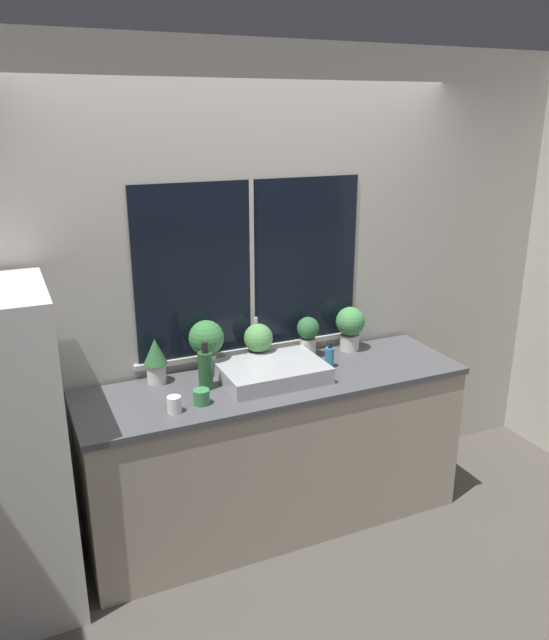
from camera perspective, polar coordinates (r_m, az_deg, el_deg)
name	(u,v)px	position (r m, az deg, el deg)	size (l,w,h in m)	color
ground_plane	(298,550)	(3.72, 2.14, -20.29)	(14.00, 14.00, 0.00)	#4C4742
wall_back	(250,288)	(3.65, -2.29, 2.90)	(8.00, 0.09, 2.70)	#BCB7AD
wall_right	(451,236)	(5.44, 15.85, 7.43)	(0.06, 7.00, 2.70)	#BCB7AD
counter	(276,452)	(3.69, 0.10, -12.00)	(2.18, 0.63, 0.92)	#B2A893
sink	(272,371)	(3.47, -0.23, -4.70)	(0.57, 0.46, 0.29)	#ADADB2
potted_plant_far_left	(156,359)	(3.45, -10.82, -3.50)	(0.13, 0.13, 0.25)	silver
potted_plant_left	(206,341)	(3.50, -6.24, -1.96)	(0.20, 0.20, 0.32)	silver
potted_plant_center	(258,343)	(3.62, -1.48, -2.07)	(0.17, 0.17, 0.25)	silver
potted_plant_right	(308,334)	(3.74, 3.08, -1.31)	(0.13, 0.13, 0.25)	silver
potted_plant_far_right	(350,325)	(3.87, 6.93, -0.49)	(0.18, 0.18, 0.27)	silver
soap_bottle	(329,357)	(3.63, 5.05, -3.38)	(0.05, 0.05, 0.15)	teal
bottle_tall	(206,369)	(3.35, -6.33, -4.51)	(0.08, 0.08, 0.26)	#235128
mug_white	(174,405)	(3.14, -9.16, -7.64)	(0.07, 0.07, 0.08)	white
mug_green	(201,397)	(3.20, -6.70, -7.00)	(0.08, 0.08, 0.08)	#38844C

